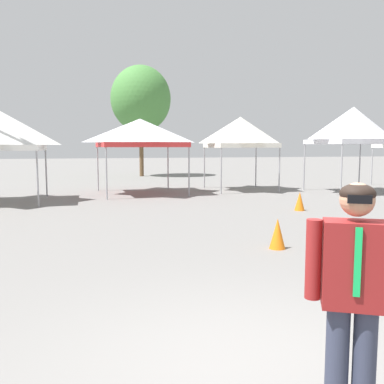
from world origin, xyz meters
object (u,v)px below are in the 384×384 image
at_px(canopy_tent_behind_left, 240,132).
at_px(person_foreground, 353,291).
at_px(traffic_cone_near_barrier, 277,234).
at_px(tree_behind_tents_right, 141,99).
at_px(traffic_cone_lot_center, 300,201).
at_px(canopy_tent_behind_right, 353,126).
at_px(canopy_tent_far_left, 140,133).

xyz_separation_m(canopy_tent_behind_left, person_foreground, (-5.07, -15.93, -1.62)).
bearing_deg(traffic_cone_near_barrier, canopy_tent_behind_left, 73.47).
xyz_separation_m(person_foreground, tree_behind_tents_right, (1.81, 26.21, 4.12)).
xyz_separation_m(tree_behind_tents_right, traffic_cone_lot_center, (2.91, -16.64, -4.86)).
distance_m(person_foreground, tree_behind_tents_right, 26.59).
relative_size(person_foreground, traffic_cone_lot_center, 3.00).
height_order(traffic_cone_lot_center, traffic_cone_near_barrier, traffic_cone_near_barrier).
bearing_deg(tree_behind_tents_right, person_foreground, -93.95).
bearing_deg(person_foreground, canopy_tent_behind_right, 55.63).
bearing_deg(traffic_cone_near_barrier, canopy_tent_far_left, 97.60).
xyz_separation_m(canopy_tent_far_left, traffic_cone_lot_center, (4.26, -6.06, -2.28)).
height_order(canopy_tent_behind_right, traffic_cone_lot_center, canopy_tent_behind_right).
xyz_separation_m(canopy_tent_behind_right, tree_behind_tents_right, (-7.62, 12.42, 2.25)).
xyz_separation_m(canopy_tent_behind_right, person_foreground, (-9.43, -13.79, -1.88)).
xyz_separation_m(canopy_tent_far_left, canopy_tent_behind_left, (4.61, 0.29, 0.07)).
bearing_deg(person_foreground, tree_behind_tents_right, 86.05).
distance_m(canopy_tent_behind_right, tree_behind_tents_right, 14.74).
xyz_separation_m(tree_behind_tents_right, traffic_cone_near_barrier, (0.05, -21.10, -4.85)).
xyz_separation_m(canopy_tent_far_left, person_foreground, (-0.46, -15.63, -1.55)).
bearing_deg(canopy_tent_behind_right, canopy_tent_behind_left, 153.85).
xyz_separation_m(canopy_tent_behind_right, traffic_cone_lot_center, (-4.71, -4.22, -2.61)).
height_order(canopy_tent_far_left, canopy_tent_behind_left, canopy_tent_behind_left).
distance_m(tree_behind_tents_right, traffic_cone_lot_center, 17.57).
bearing_deg(canopy_tent_far_left, traffic_cone_lot_center, -54.86).
height_order(canopy_tent_behind_right, person_foreground, canopy_tent_behind_right).
distance_m(canopy_tent_behind_left, tree_behind_tents_right, 11.07).
relative_size(canopy_tent_behind_right, tree_behind_tents_right, 0.50).
relative_size(canopy_tent_far_left, canopy_tent_behind_right, 1.00).
relative_size(person_foreground, tree_behind_tents_right, 0.24).
relative_size(canopy_tent_far_left, traffic_cone_lot_center, 6.23).
height_order(canopy_tent_behind_right, traffic_cone_near_barrier, canopy_tent_behind_right).
relative_size(canopy_tent_far_left, tree_behind_tents_right, 0.50).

